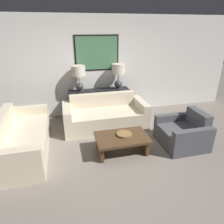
% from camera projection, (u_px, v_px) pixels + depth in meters
% --- Properties ---
extents(ground_plane, '(20.00, 20.00, 0.00)m').
position_uv_depth(ground_plane, '(122.00, 163.00, 3.73)').
color(ground_plane, slate).
extents(back_wall, '(8.13, 0.12, 2.65)m').
position_uv_depth(back_wall, '(97.00, 67.00, 5.46)').
color(back_wall, silver).
rests_on(back_wall, ground_plane).
extents(console_table, '(1.65, 0.40, 0.75)m').
position_uv_depth(console_table, '(100.00, 103.00, 5.59)').
color(console_table, black).
rests_on(console_table, ground_plane).
extents(table_lamp_left, '(0.35, 0.35, 0.68)m').
position_uv_depth(table_lamp_left, '(79.00, 75.00, 5.15)').
color(table_lamp_left, '#333338').
rests_on(table_lamp_left, console_table).
extents(table_lamp_right, '(0.35, 0.35, 0.68)m').
position_uv_depth(table_lamp_right, '(118.00, 73.00, 5.38)').
color(table_lamp_right, '#333338').
rests_on(table_lamp_right, console_table).
extents(couch_by_back_wall, '(2.02, 0.89, 0.79)m').
position_uv_depth(couch_by_back_wall, '(105.00, 116.00, 4.98)').
color(couch_by_back_wall, beige).
rests_on(couch_by_back_wall, ground_plane).
extents(couch_by_side, '(0.89, 2.02, 0.79)m').
position_uv_depth(couch_by_side, '(21.00, 140.00, 3.94)').
color(couch_by_side, beige).
rests_on(couch_by_side, ground_plane).
extents(coffee_table, '(1.03, 0.67, 0.36)m').
position_uv_depth(coffee_table, '(122.00, 141.00, 3.95)').
color(coffee_table, '#4C331E').
rests_on(coffee_table, ground_plane).
extents(decorative_bowl, '(0.30, 0.30, 0.04)m').
position_uv_depth(decorative_bowl, '(124.00, 134.00, 3.95)').
color(decorative_bowl, olive).
rests_on(decorative_bowl, coffee_table).
extents(armchair_near_back_wall, '(0.87, 0.91, 0.74)m').
position_uv_depth(armchair_near_back_wall, '(183.00, 133.00, 4.23)').
color(armchair_near_back_wall, '#4C4C51').
rests_on(armchair_near_back_wall, ground_plane).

